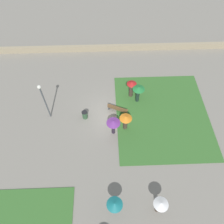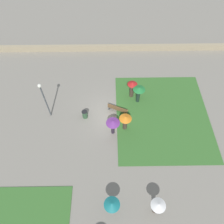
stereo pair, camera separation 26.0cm
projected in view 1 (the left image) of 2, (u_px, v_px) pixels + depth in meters
ground_plane at (107, 113)px, 20.82m from camera, size 90.00×90.00×0.00m
lawn_patch_near at (162, 115)px, 20.67m from camera, size 8.63×9.94×0.06m
parapet_wall at (105, 48)px, 25.88m from camera, size 45.00×0.35×0.77m
park_bench at (118, 109)px, 20.52m from camera, size 1.94×1.16×0.90m
lamp_post at (43, 98)px, 18.39m from camera, size 0.32×0.32×4.23m
trash_bin at (85, 115)px, 20.16m from camera, size 0.51×0.51×0.86m
crowd_person_green at (138, 91)px, 20.45m from camera, size 1.15×1.15×2.02m
crowd_person_red at (131, 87)px, 21.00m from camera, size 0.95×0.95×2.01m
crowd_person_orange at (126, 120)px, 18.79m from camera, size 1.07×1.07×1.82m
crowd_person_purple at (113, 124)px, 18.41m from camera, size 1.17×1.17×1.82m
lone_walker_mid_plaza at (115, 205)px, 14.62m from camera, size 1.10×1.10×1.83m
lone_walker_near_lawn at (160, 205)px, 14.62m from camera, size 1.02×1.02×1.94m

